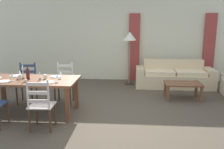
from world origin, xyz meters
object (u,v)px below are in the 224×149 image
(dining_chair_far_right, at_px, (64,83))
(coffee_cup_primary, at_px, (45,77))
(wine_glass_near_left, at_px, (12,75))
(wine_bottle, at_px, (28,74))
(coffee_table, at_px, (183,85))
(standing_lamp, at_px, (130,39))
(wine_glass_far_right, at_px, (60,73))
(wine_glass_near_right, at_px, (57,76))
(coffee_cup_secondary, at_px, (20,77))
(wine_glass_far_left, at_px, (20,72))
(dining_chair_far_left, at_px, (27,83))
(dining_chair_near_right, at_px, (41,105))
(dining_table, at_px, (32,83))
(couch, at_px, (174,77))

(dining_chair_far_right, height_order, coffee_cup_primary, dining_chair_far_right)
(dining_chair_far_right, xyz_separation_m, wine_glass_near_left, (-0.80, -0.93, 0.38))
(wine_bottle, relative_size, coffee_table, 0.35)
(standing_lamp, bearing_deg, wine_bottle, -127.96)
(wine_glass_far_right, relative_size, coffee_table, 0.18)
(wine_glass_near_right, distance_m, coffee_cup_secondary, 0.87)
(wine_bottle, height_order, wine_glass_far_left, wine_bottle)
(wine_glass_near_left, bearing_deg, standing_lamp, 49.99)
(wine_bottle, bearing_deg, wine_glass_near_right, -11.29)
(wine_glass_near_left, bearing_deg, coffee_cup_primary, 20.63)
(dining_chair_far_left, xyz_separation_m, wine_glass_far_right, (1.02, -0.60, 0.38))
(wine_bottle, bearing_deg, dining_chair_near_right, -54.03)
(dining_chair_near_right, distance_m, wine_glass_far_right, 0.98)
(dining_table, bearing_deg, standing_lamp, 52.60)
(wine_glass_far_right, bearing_deg, dining_chair_far_right, 99.81)
(wine_bottle, bearing_deg, couch, 35.87)
(wine_glass_far_left, xyz_separation_m, coffee_cup_primary, (0.59, -0.08, -0.07))
(coffee_cup_primary, bearing_deg, dining_chair_near_right, -76.25)
(dining_chair_near_right, xyz_separation_m, dining_chair_far_left, (-0.92, 1.49, 0.00))
(dining_table, height_order, coffee_cup_primary, coffee_cup_primary)
(dining_chair_far_left, relative_size, couch, 0.42)
(dining_chair_far_right, relative_size, wine_glass_near_right, 5.96)
(dining_chair_far_right, bearing_deg, standing_lamp, 50.24)
(wine_glass_near_left, bearing_deg, wine_glass_far_left, 88.11)
(dining_table, height_order, wine_glass_far_left, wine_glass_far_left)
(dining_table, height_order, couch, couch)
(coffee_table, bearing_deg, dining_chair_far_left, -172.47)
(dining_chair_far_left, height_order, coffee_cup_primary, dining_chair_far_left)
(dining_table, bearing_deg, dining_chair_far_left, 120.94)
(wine_glass_near_left, xyz_separation_m, coffee_table, (3.71, 1.40, -0.51))
(wine_glass_near_right, bearing_deg, coffee_cup_primary, 145.61)
(dining_table, distance_m, wine_glass_near_right, 0.65)
(wine_bottle, relative_size, wine_glass_far_right, 1.96)
(wine_glass_near_left, bearing_deg, dining_chair_far_right, 49.48)
(wine_glass_near_right, distance_m, standing_lamp, 3.18)
(dining_chair_far_left, bearing_deg, wine_bottle, -63.16)
(wine_glass_far_right, distance_m, coffee_cup_primary, 0.32)
(dining_chair_far_left, height_order, wine_glass_near_right, dining_chair_far_left)
(standing_lamp, bearing_deg, dining_chair_near_right, -114.44)
(wine_glass_far_left, height_order, coffee_cup_secondary, wine_glass_far_left)
(wine_glass_far_right, height_order, coffee_cup_secondary, wine_glass_far_right)
(dining_chair_far_right, relative_size, coffee_cup_secondary, 10.67)
(dining_chair_far_left, relative_size, coffee_cup_secondary, 10.67)
(dining_chair_near_right, distance_m, coffee_table, 3.53)
(wine_glass_far_right, bearing_deg, dining_chair_far_left, 149.76)
(wine_glass_far_right, bearing_deg, wine_glass_far_left, 179.29)
(coffee_cup_secondary, distance_m, couch, 4.40)
(coffee_table, xyz_separation_m, standing_lamp, (-1.36, 1.40, 1.06))
(dining_table, distance_m, wine_bottle, 0.21)
(coffee_cup_primary, bearing_deg, dining_chair_far_right, 74.46)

